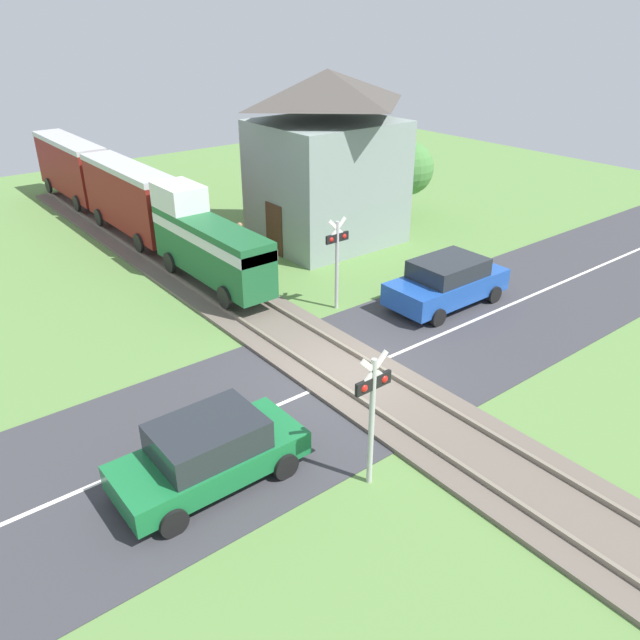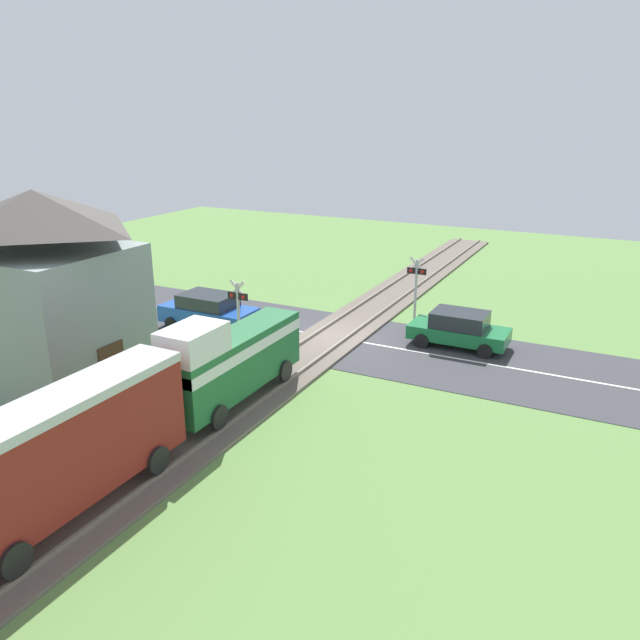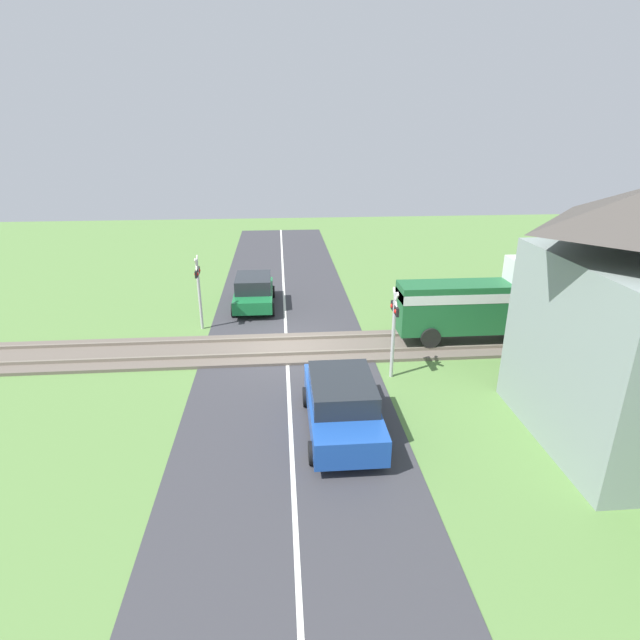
# 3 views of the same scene
# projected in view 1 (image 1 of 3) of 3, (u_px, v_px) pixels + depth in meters

# --- Properties ---
(ground_plane) EXTENTS (60.00, 60.00, 0.00)m
(ground_plane) POSITION_uv_depth(u_px,v_px,m) (349.00, 375.00, 17.24)
(ground_plane) COLOR #5B8442
(road_surface) EXTENTS (48.00, 6.40, 0.02)m
(road_surface) POSITION_uv_depth(u_px,v_px,m) (349.00, 375.00, 17.24)
(road_surface) COLOR #38383D
(road_surface) RESTS_ON ground_plane
(track_bed) EXTENTS (2.80, 48.00, 0.24)m
(track_bed) POSITION_uv_depth(u_px,v_px,m) (349.00, 373.00, 17.21)
(track_bed) COLOR #665B51
(track_bed) RESTS_ON ground_plane
(train) EXTENTS (1.58, 20.60, 3.18)m
(train) POSITION_uv_depth(u_px,v_px,m) (125.00, 195.00, 26.73)
(train) COLOR #1E6033
(train) RESTS_ON track_bed
(car_near_crossing) EXTENTS (4.05, 1.94, 1.51)m
(car_near_crossing) POSITION_uv_depth(u_px,v_px,m) (209.00, 452.00, 13.04)
(car_near_crossing) COLOR #197038
(car_near_crossing) RESTS_ON ground_plane
(car_far_side) EXTENTS (4.37, 2.04, 1.63)m
(car_far_side) POSITION_uv_depth(u_px,v_px,m) (447.00, 282.00, 20.96)
(car_far_side) COLOR #1E4CA8
(car_far_side) RESTS_ON ground_plane
(crossing_signal_west_approach) EXTENTS (0.90, 0.18, 3.15)m
(crossing_signal_west_approach) POSITION_uv_depth(u_px,v_px,m) (372.00, 403.00, 12.47)
(crossing_signal_west_approach) COLOR #B7B7B7
(crossing_signal_west_approach) RESTS_ON ground_plane
(crossing_signal_east_approach) EXTENTS (0.90, 0.18, 3.15)m
(crossing_signal_east_approach) POSITION_uv_depth(u_px,v_px,m) (337.00, 252.00, 20.20)
(crossing_signal_east_approach) COLOR #B7B7B7
(crossing_signal_east_approach) RESTS_ON ground_plane
(station_building) EXTENTS (5.87, 5.09, 6.99)m
(station_building) POSITION_uv_depth(u_px,v_px,m) (327.00, 162.00, 25.71)
(station_building) COLOR gray
(station_building) RESTS_ON ground_plane
(pedestrian_by_station) EXTENTS (0.38, 0.38, 1.52)m
(pedestrian_by_station) POSITION_uv_depth(u_px,v_px,m) (241.00, 242.00, 24.91)
(pedestrian_by_station) COLOR gold
(pedestrian_by_station) RESTS_ON ground_plane
(tree_by_station) EXTENTS (2.52, 2.52, 3.56)m
(tree_by_station) POSITION_uv_depth(u_px,v_px,m) (407.00, 169.00, 29.40)
(tree_by_station) COLOR brown
(tree_by_station) RESTS_ON ground_plane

